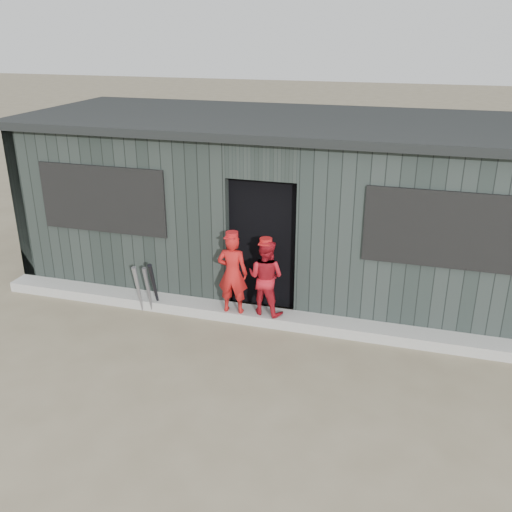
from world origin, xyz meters
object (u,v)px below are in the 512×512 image
(bat_right, at_px, (155,287))
(player_red_right, at_px, (266,277))
(dugout, at_px, (286,201))
(player_red_left, at_px, (233,273))
(player_grey_back, at_px, (286,270))
(bat_left, at_px, (138,289))
(bat_mid, at_px, (148,290))

(bat_right, relative_size, player_red_right, 0.80)
(bat_right, xyz_separation_m, dugout, (1.47, 1.88, 0.87))
(player_red_right, distance_m, dugout, 1.79)
(player_red_left, distance_m, player_red_right, 0.46)
(player_grey_back, xyz_separation_m, dugout, (-0.27, 1.02, 0.74))
(bat_left, xyz_separation_m, player_red_left, (1.40, 0.14, 0.36))
(bat_left, height_order, bat_right, bat_right)
(bat_left, xyz_separation_m, bat_mid, (0.15, 0.02, -0.00))
(player_red_right, height_order, player_grey_back, player_red_right)
(bat_mid, bearing_deg, player_red_left, 5.43)
(bat_right, relative_size, player_red_left, 0.74)
(player_red_left, relative_size, dugout, 0.14)
(player_red_left, bearing_deg, player_red_right, -172.19)
(bat_mid, bearing_deg, dugout, 50.38)
(bat_mid, relative_size, player_grey_back, 0.67)
(bat_left, bearing_deg, bat_right, 9.11)
(bat_right, height_order, player_red_left, player_red_left)
(bat_left, height_order, player_red_left, player_red_left)
(player_red_right, bearing_deg, bat_right, 17.80)
(bat_mid, bearing_deg, bat_right, 11.59)
(bat_left, xyz_separation_m, bat_right, (0.24, 0.04, 0.05))
(bat_mid, height_order, player_red_left, player_red_left)
(bat_mid, relative_size, player_red_left, 0.63)
(player_red_left, xyz_separation_m, player_red_right, (0.45, 0.09, -0.04))
(player_red_right, relative_size, player_grey_back, 1.00)
(bat_right, xyz_separation_m, player_red_left, (1.16, 0.10, 0.32))
(bat_right, distance_m, dugout, 2.54)
(bat_mid, distance_m, dugout, 2.63)
(bat_left, bearing_deg, player_grey_back, 24.10)
(dugout, bearing_deg, bat_right, -128.19)
(player_red_right, height_order, dugout, dugout)
(bat_mid, height_order, bat_right, bat_right)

